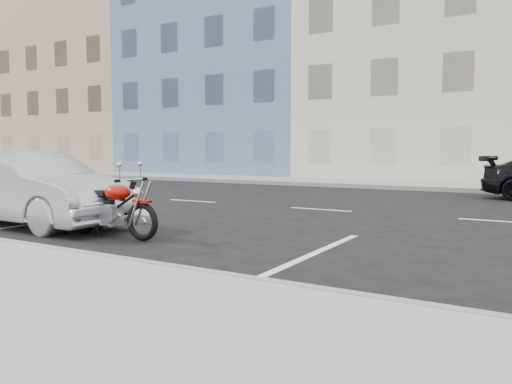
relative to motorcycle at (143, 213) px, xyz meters
The scene contains 8 objects.
ground 6.10m from the motorcycle, 62.69° to the left, with size 120.00×120.00×0.00m, color black.
sidewalk_far 14.28m from the motorcycle, 98.89° to the left, with size 80.00×3.40×0.15m, color gray.
curb_far 12.61m from the motorcycle, 100.09° to the left, with size 80.00×0.12×0.16m, color gray.
bldg_far_west 32.26m from the motorcycle, 136.91° to the left, with size 12.00×12.00×12.00m, color tan.
bldg_blue 25.17m from the motorcycle, 117.31° to the left, with size 12.00×12.00×13.00m, color slate.
bldg_cream 22.36m from the motorcycle, 87.91° to the left, with size 12.00×12.00×11.50m, color beige.
motorcycle is the anchor object (origin of this frame).
sedan_silver 3.04m from the motorcycle, behind, with size 1.54×4.40×1.45m, color #A5A7AC.
Camera 1 is at (2.85, -11.38, 1.49)m, focal length 35.00 mm.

